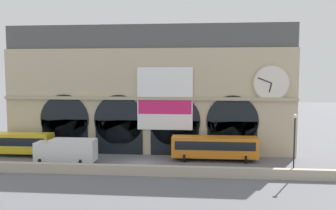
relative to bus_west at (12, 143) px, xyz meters
name	(u,v)px	position (x,y,z in m)	size (l,w,h in m)	color
ground_plane	(141,164)	(18.27, -2.70, -1.78)	(200.00, 200.00, 0.00)	slate
quay_parapet_wall	(133,170)	(18.27, -7.63, -1.22)	(90.00, 0.70, 1.13)	#B2A891
station_building	(149,91)	(18.31, 4.83, 6.97)	(40.52, 5.50, 18.01)	#BCAD8C
bus_west	(12,143)	(0.00, 0.00, 0.00)	(11.00, 3.25, 3.10)	gold
box_truck_midwest	(67,150)	(9.07, -3.47, -0.08)	(7.50, 2.91, 3.12)	white
bus_mideast	(214,147)	(27.48, -0.20, 0.00)	(11.00, 3.25, 3.10)	orange
street_lamp_quayside	(294,137)	(35.69, -6.83, 2.63)	(0.44, 0.44, 6.90)	black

